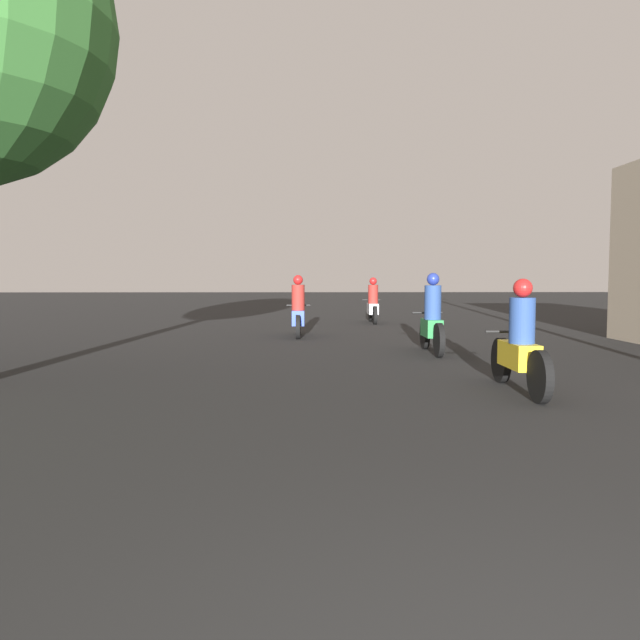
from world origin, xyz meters
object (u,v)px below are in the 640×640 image
Objects in this scene: motorcycle_silver at (373,305)px; motorcycle_blue at (298,312)px; motorcycle_yellow at (520,347)px; motorcycle_green at (432,321)px.

motorcycle_blue is at bearing -113.41° from motorcycle_silver.
motorcycle_yellow is 1.11× the size of motorcycle_blue.
motorcycle_yellow is at bearing -83.57° from motorcycle_silver.
motorcycle_blue is at bearing 109.69° from motorcycle_yellow.
motorcycle_green is (-0.28, 4.15, 0.04)m from motorcycle_yellow.
motorcycle_yellow is 8.13m from motorcycle_blue.
motorcycle_silver is (2.35, 4.58, -0.02)m from motorcycle_blue.
motorcycle_blue is 0.98× the size of motorcycle_silver.
motorcycle_green reaches higher than motorcycle_blue.
motorcycle_green is at bearing 92.56° from motorcycle_yellow.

